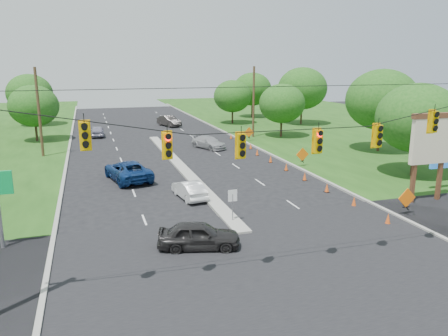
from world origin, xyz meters
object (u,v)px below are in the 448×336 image
object	(u,v)px
black_sedan	(199,235)
blue_pickup	(128,171)
white_sedan	(189,190)
pylon_sign	(432,144)

from	to	relation	value
black_sedan	blue_pickup	bearing A→B (deg)	23.42
blue_pickup	white_sedan	bearing A→B (deg)	107.99
pylon_sign	blue_pickup	bearing A→B (deg)	148.89
pylon_sign	black_sedan	bearing A→B (deg)	-169.37
pylon_sign	blue_pickup	size ratio (longest dim) A/B	1.04
white_sedan	pylon_sign	bearing A→B (deg)	152.68
white_sedan	blue_pickup	distance (m)	7.29
black_sedan	blue_pickup	size ratio (longest dim) A/B	0.72
black_sedan	blue_pickup	distance (m)	15.07
black_sedan	white_sedan	size ratio (longest dim) A/B	1.09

